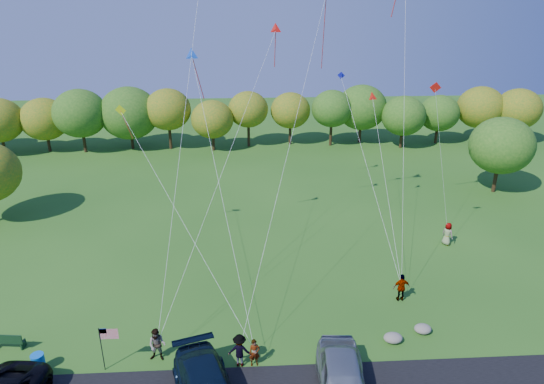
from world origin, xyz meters
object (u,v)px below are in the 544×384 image
at_px(flyer_a, 254,353).
at_px(flyer_b, 157,345).
at_px(minivan_silver, 343,382).
at_px(flyer_e, 447,234).
at_px(flyer_c, 240,350).
at_px(park_bench, 7,341).
at_px(trash_barrel, 38,363).
at_px(flyer_d, 402,288).

relative_size(flyer_a, flyer_b, 0.82).
relative_size(minivan_silver, flyer_e, 3.22).
relative_size(flyer_c, park_bench, 1.00).
xyz_separation_m(flyer_a, flyer_b, (-5.12, 0.70, 0.17)).
distance_m(park_bench, trash_barrel, 2.91).
xyz_separation_m(flyer_c, trash_barrel, (-10.40, 0.21, -0.45)).
bearing_deg(minivan_silver, flyer_d, 60.68).
bearing_deg(flyer_e, flyer_d, 108.64).
height_order(minivan_silver, flyer_a, minivan_silver).
distance_m(flyer_e, park_bench, 30.62).
relative_size(minivan_silver, trash_barrel, 5.95).
distance_m(minivan_silver, flyer_b, 9.82).
distance_m(minivan_silver, flyer_c, 5.55).
relative_size(flyer_a, trash_barrel, 1.60).
height_order(flyer_a, flyer_c, flyer_c).
bearing_deg(flyer_d, trash_barrel, 11.93).
bearing_deg(minivan_silver, flyer_e, 58.10).
bearing_deg(flyer_e, flyer_b, 87.78).
bearing_deg(trash_barrel, minivan_silver, -10.43).
bearing_deg(flyer_c, flyer_a, -175.71).
height_order(minivan_silver, flyer_e, minivan_silver).
bearing_deg(flyer_b, park_bench, -179.94).
bearing_deg(flyer_e, flyer_c, 95.57).
bearing_deg(park_bench, flyer_e, 26.26).
xyz_separation_m(flyer_c, park_bench, (-12.75, 1.94, -0.39)).
distance_m(flyer_e, trash_barrel, 29.10).
bearing_deg(flyer_c, flyer_e, -135.41).
relative_size(flyer_c, trash_barrel, 1.90).
bearing_deg(minivan_silver, trash_barrel, 174.28).
bearing_deg(trash_barrel, flyer_c, -1.17).
relative_size(flyer_b, flyer_e, 1.05).
xyz_separation_m(minivan_silver, flyer_a, (-4.13, 2.57, -0.27)).
distance_m(minivan_silver, flyer_d, 9.48).
distance_m(flyer_b, park_bench, 8.50).
distance_m(flyer_c, trash_barrel, 10.41).
height_order(flyer_e, park_bench, flyer_e).
bearing_deg(flyer_c, minivan_silver, 158.94).
distance_m(flyer_b, flyer_e, 23.51).
xyz_separation_m(flyer_e, trash_barrel, (-26.43, -12.16, -0.42)).
height_order(flyer_b, flyer_d, flyer_b).
xyz_separation_m(flyer_d, trash_barrel, (-20.61, -5.04, -0.45)).
relative_size(minivan_silver, flyer_a, 3.73).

